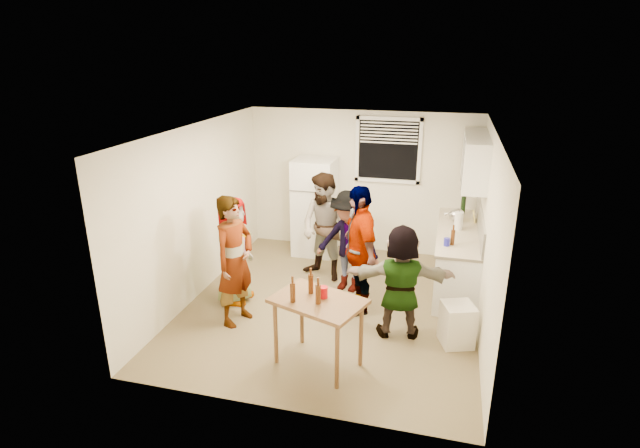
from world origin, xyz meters
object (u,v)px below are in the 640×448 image
(beer_bottle_counter, at_px, (452,245))
(beer_bottle_table, at_px, (318,303))
(trash_bin, at_px, (457,326))
(guest_back_right, at_px, (347,289))
(red_cup, at_px, (323,297))
(guest_stripe, at_px, (238,320))
(blue_cup, at_px, (446,246))
(guest_black, at_px, (357,309))
(guest_grey, at_px, (236,300))
(kettle, at_px, (456,221))
(serving_table, at_px, (318,363))
(guest_back_left, at_px, (325,277))
(refrigerator, at_px, (315,207))
(guest_orange, at_px, (398,334))
(wine_bottle, at_px, (462,214))

(beer_bottle_counter, bearing_deg, beer_bottle_table, -125.15)
(trash_bin, distance_m, guest_back_right, 1.98)
(red_cup, relative_size, guest_stripe, 0.07)
(trash_bin, height_order, guest_stripe, trash_bin)
(guest_stripe, bearing_deg, blue_cup, -48.61)
(beer_bottle_table, xyz_separation_m, guest_black, (0.18, 1.48, -0.84))
(beer_bottle_counter, bearing_deg, blue_cup, -144.01)
(trash_bin, height_order, guest_black, trash_bin)
(beer_bottle_table, height_order, guest_grey, beer_bottle_table)
(kettle, bearing_deg, trash_bin, -79.94)
(beer_bottle_counter, relative_size, beer_bottle_table, 0.93)
(blue_cup, xyz_separation_m, serving_table, (-1.35, -1.85, -0.90))
(guest_back_right, bearing_deg, blue_cup, 9.05)
(blue_cup, bearing_deg, trash_bin, -78.80)
(serving_table, bearing_deg, guest_back_right, 91.54)
(guest_stripe, relative_size, guest_back_left, 1.03)
(trash_bin, height_order, beer_bottle_table, beer_bottle_table)
(serving_table, relative_size, beer_bottle_table, 4.27)
(refrigerator, distance_m, serving_table, 3.51)
(kettle, distance_m, guest_back_left, 2.27)
(serving_table, relative_size, guest_back_right, 0.64)
(trash_bin, relative_size, guest_grey, 0.34)
(beer_bottle_counter, height_order, guest_back_right, beer_bottle_counter)
(trash_bin, xyz_separation_m, guest_grey, (-3.12, 0.37, -0.25))
(red_cup, bearing_deg, kettle, 63.71)
(beer_bottle_table, xyz_separation_m, guest_orange, (0.81, 0.97, -0.84))
(guest_back_right, height_order, guest_black, guest_back_right)
(wine_bottle, height_order, guest_grey, wine_bottle)
(red_cup, height_order, guest_back_right, red_cup)
(kettle, bearing_deg, guest_back_right, -138.93)
(guest_black, bearing_deg, beer_bottle_counter, 84.86)
(wine_bottle, relative_size, guest_orange, 0.21)
(wine_bottle, height_order, beer_bottle_table, wine_bottle)
(beer_bottle_counter, distance_m, serving_table, 2.54)
(blue_cup, xyz_separation_m, red_cup, (-1.31, -1.79, -0.06))
(wine_bottle, relative_size, guest_black, 0.17)
(guest_orange, bearing_deg, kettle, -116.87)
(wine_bottle, height_order, guest_stripe, wine_bottle)
(beer_bottle_counter, xyz_separation_m, guest_back_left, (-1.91, 0.36, -0.90))
(blue_cup, height_order, trash_bin, blue_cup)
(kettle, relative_size, beer_bottle_counter, 1.23)
(blue_cup, height_order, guest_grey, blue_cup)
(red_cup, height_order, guest_grey, red_cup)
(red_cup, xyz_separation_m, guest_grey, (-1.61, 1.15, -0.84))
(blue_cup, bearing_deg, wine_bottle, 81.45)
(wine_bottle, bearing_deg, refrigerator, -178.44)
(blue_cup, height_order, guest_black, blue_cup)
(wine_bottle, bearing_deg, guest_back_left, -152.49)
(guest_stripe, height_order, guest_back_left, guest_back_left)
(kettle, xyz_separation_m, guest_grey, (-3.04, -1.75, -0.90))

